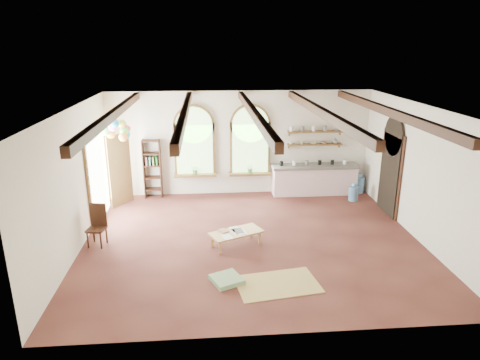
{
  "coord_description": "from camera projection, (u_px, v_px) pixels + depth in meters",
  "views": [
    {
      "loc": [
        -1.05,
        -9.32,
        4.55
      ],
      "look_at": [
        -0.24,
        0.6,
        1.35
      ],
      "focal_mm": 32.0,
      "sensor_mm": 36.0,
      "label": 1
    }
  ],
  "objects": [
    {
      "name": "window_right",
      "position": [
        250.0,
        143.0,
        13.09
      ],
      "size": [
        1.3,
        0.28,
        2.2
      ],
      "color": "brown",
      "rests_on": "floor"
    },
    {
      "name": "ceiling_beams",
      "position": [
        253.0,
        112.0,
        9.37
      ],
      "size": [
        6.2,
        6.8,
        0.18
      ],
      "primitive_type": null,
      "color": "#382011",
      "rests_on": "ceiling"
    },
    {
      "name": "balloon_cluster",
      "position": [
        118.0,
        129.0,
        11.52
      ],
      "size": [
        0.74,
        0.86,
        1.15
      ],
      "color": "silver",
      "rests_on": "floor"
    },
    {
      "name": "right_doorway",
      "position": [
        390.0,
        175.0,
        11.71
      ],
      "size": [
        0.1,
        1.3,
        2.4
      ],
      "primitive_type": "cube",
      "color": "black",
      "rests_on": "floor"
    },
    {
      "name": "window_left",
      "position": [
        195.0,
        144.0,
        12.96
      ],
      "size": [
        1.3,
        0.28,
        2.2
      ],
      "color": "brown",
      "rests_on": "floor"
    },
    {
      "name": "table_book",
      "position": [
        220.0,
        232.0,
        9.94
      ],
      "size": [
        0.29,
        0.31,
        0.02
      ],
      "primitive_type": "imported",
      "rotation": [
        0.0,
        0.0,
        0.57
      ],
      "color": "olive",
      "rests_on": "coffee_table"
    },
    {
      "name": "shelf_cup_a",
      "position": [
        291.0,
        143.0,
        13.15
      ],
      "size": [
        0.12,
        0.1,
        0.1
      ],
      "primitive_type": "imported",
      "color": "white",
      "rests_on": "wall_shelf_lower"
    },
    {
      "name": "water_jug_b",
      "position": [
        359.0,
        184.0,
        13.56
      ],
      "size": [
        0.33,
        0.33,
        0.64
      ],
      "color": "#5284B0",
      "rests_on": "floor"
    },
    {
      "name": "shelf_cup_b",
      "position": [
        302.0,
        143.0,
        13.18
      ],
      "size": [
        0.1,
        0.1,
        0.09
      ],
      "primitive_type": "imported",
      "color": "beige",
      "rests_on": "wall_shelf_lower"
    },
    {
      "name": "shelf_bowl_b",
      "position": [
        324.0,
        143.0,
        13.23
      ],
      "size": [
        0.2,
        0.2,
        0.06
      ],
      "primitive_type": "imported",
      "color": "#8C664C",
      "rests_on": "wall_shelf_lower"
    },
    {
      "name": "tablet",
      "position": [
        239.0,
        231.0,
        10.01
      ],
      "size": [
        0.23,
        0.29,
        0.01
      ],
      "primitive_type": "cube",
      "rotation": [
        0.0,
        0.0,
        0.22
      ],
      "color": "black",
      "rests_on": "coffee_table"
    },
    {
      "name": "floor_cushion",
      "position": [
        227.0,
        279.0,
        8.53
      ],
      "size": [
        0.73,
        0.73,
        0.1
      ],
      "primitive_type": "cube",
      "rotation": [
        0.0,
        0.0,
        0.42
      ],
      "color": "#779F6D",
      "rests_on": "floor"
    },
    {
      "name": "kitchen_counter",
      "position": [
        314.0,
        179.0,
        13.38
      ],
      "size": [
        2.68,
        0.62,
        0.94
      ],
      "color": "#FED7DA",
      "rests_on": "floor"
    },
    {
      "name": "potted_plant_right",
      "position": [
        250.0,
        168.0,
        13.23
      ],
      "size": [
        0.27,
        0.23,
        0.3
      ],
      "primitive_type": "imported",
      "color": "#598C4C",
      "rests_on": "window_right"
    },
    {
      "name": "water_jug_a",
      "position": [
        354.0,
        193.0,
        12.87
      ],
      "size": [
        0.29,
        0.29,
        0.57
      ],
      "color": "#5284B0",
      "rests_on": "floor"
    },
    {
      "name": "floor_mat",
      "position": [
        277.0,
        284.0,
        8.44
      ],
      "size": [
        1.74,
        1.22,
        0.02
      ],
      "primitive_type": "cube",
      "rotation": [
        0.0,
        0.0,
        0.15
      ],
      "color": "tan",
      "rests_on": "floor"
    },
    {
      "name": "shelf_bowl_a",
      "position": [
        313.0,
        143.0,
        13.21
      ],
      "size": [
        0.22,
        0.22,
        0.05
      ],
      "primitive_type": "imported",
      "color": "beige",
      "rests_on": "wall_shelf_lower"
    },
    {
      "name": "left_doorway",
      "position": [
        98.0,
        177.0,
        11.37
      ],
      "size": [
        0.1,
        1.9,
        2.5
      ],
      "primitive_type": "cube",
      "color": "brown",
      "rests_on": "floor"
    },
    {
      "name": "shelf_vase",
      "position": [
        335.0,
        140.0,
        13.24
      ],
      "size": [
        0.18,
        0.18,
        0.19
      ],
      "primitive_type": "imported",
      "color": "slate",
      "rests_on": "wall_shelf_lower"
    },
    {
      "name": "bookshelf",
      "position": [
        152.0,
        169.0,
        12.98
      ],
      "size": [
        0.53,
        0.32,
        1.8
      ],
      "color": "#382011",
      "rests_on": "floor"
    },
    {
      "name": "wall_shelf_upper",
      "position": [
        315.0,
        132.0,
        13.1
      ],
      "size": [
        1.7,
        0.24,
        0.04
      ],
      "primitive_type": "cube",
      "color": "brown",
      "rests_on": "wall_back"
    },
    {
      "name": "side_chair",
      "position": [
        97.0,
        234.0,
        10.01
      ],
      "size": [
        0.46,
        0.46,
        0.99
      ],
      "color": "#382011",
      "rests_on": "floor"
    },
    {
      "name": "floor",
      "position": [
        252.0,
        240.0,
        10.32
      ],
      "size": [
        8.0,
        8.0,
        0.0
      ],
      "primitive_type": "plane",
      "color": "brown",
      "rests_on": "ground"
    },
    {
      "name": "potted_plant_left",
      "position": [
        195.0,
        169.0,
        13.1
      ],
      "size": [
        0.27,
        0.23,
        0.3
      ],
      "primitive_type": "imported",
      "color": "#598C4C",
      "rests_on": "window_left"
    },
    {
      "name": "wall_clock",
      "position": [
        354.0,
        132.0,
        13.28
      ],
      "size": [
        0.32,
        0.04,
        0.32
      ],
      "primitive_type": "cylinder",
      "rotation": [
        1.57,
        0.0,
        0.0
      ],
      "color": "black",
      "rests_on": "wall_back"
    },
    {
      "name": "coffee_table",
      "position": [
        236.0,
        233.0,
        9.98
      ],
      "size": [
        1.34,
        1.02,
        0.35
      ],
      "color": "tan",
      "rests_on": "floor"
    },
    {
      "name": "wall_shelf_lower",
      "position": [
        315.0,
        144.0,
        13.23
      ],
      "size": [
        1.7,
        0.24,
        0.04
      ],
      "primitive_type": "cube",
      "color": "brown",
      "rests_on": "wall_back"
    }
  ]
}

